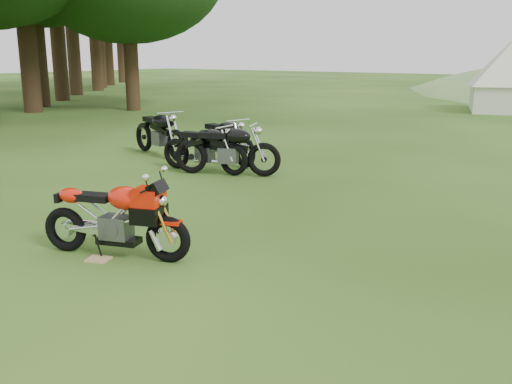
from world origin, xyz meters
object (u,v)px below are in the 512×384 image
Objects in this scene: vintage_moto_b at (204,147)px; vintage_moto_d at (159,131)px; sport_motorcycle at (114,212)px; vintage_moto_c at (224,139)px; plywood_board at (98,259)px; vintage_moto_a at (227,148)px.

vintage_moto_d is at bearing 152.87° from vintage_moto_b.
vintage_moto_c is at bearing 97.15° from sport_motorcycle.
vintage_moto_d is (-4.27, 5.20, 0.54)m from plywood_board.
plywood_board is at bearing -92.34° from vintage_moto_a.
vintage_moto_d is at bearing -160.69° from vintage_moto_c.
sport_motorcycle reaches higher than plywood_board.
vintage_moto_d reaches higher than vintage_moto_c.
plywood_board is 4.97m from vintage_moto_b.
vintage_moto_a is at bearing -0.16° from vintage_moto_d.
plywood_board is 0.13× the size of vintage_moto_c.
sport_motorcycle is 0.89× the size of vintage_moto_c.
vintage_moto_a is 0.54m from vintage_moto_b.
plywood_board is at bearing -50.74° from vintage_moto_c.
plywood_board is 6.75m from vintage_moto_d.
vintage_moto_a is 2.66m from vintage_moto_d.
sport_motorcycle is 4.79m from vintage_moto_b.
plywood_board is at bearing -126.87° from sport_motorcycle.
vintage_moto_c is at bearing 115.32° from plywood_board.
vintage_moto_b is 2.17m from vintage_moto_d.
sport_motorcycle is at bearing -32.92° from vintage_moto_d.
vintage_moto_d reaches higher than sport_motorcycle.
sport_motorcycle is 0.56m from plywood_board.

